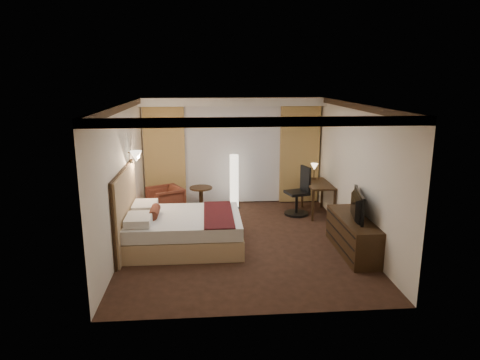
{
  "coord_description": "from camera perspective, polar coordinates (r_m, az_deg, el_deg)",
  "views": [
    {
      "loc": [
        -0.68,
        -7.98,
        3.19
      ],
      "look_at": [
        0.0,
        0.4,
        1.15
      ],
      "focal_mm": 32.0,
      "sensor_mm": 36.0,
      "label": 1
    }
  ],
  "objects": [
    {
      "name": "crown_molding",
      "position": [
        8.03,
        0.23,
        9.71
      ],
      "size": [
        4.5,
        5.5,
        0.12
      ],
      "primitive_type": null,
      "color": "black",
      "rests_on": "ceiling"
    },
    {
      "name": "bed",
      "position": [
        8.32,
        -7.37,
        -6.68
      ],
      "size": [
        2.16,
        1.69,
        0.63
      ],
      "primitive_type": null,
      "color": "white",
      "rests_on": "floor"
    },
    {
      "name": "side_table",
      "position": [
        10.39,
        -5.2,
        -2.56
      ],
      "size": [
        0.55,
        0.55,
        0.6
      ],
      "primitive_type": null,
      "color": "black",
      "rests_on": "floor"
    },
    {
      "name": "ceiling",
      "position": [
        8.02,
        0.23,
        10.14
      ],
      "size": [
        4.5,
        5.5,
        0.01
      ],
      "primitive_type": "cube",
      "color": "white",
      "rests_on": "back_wall"
    },
    {
      "name": "desk_lamp",
      "position": [
        10.59,
        9.85,
        1.06
      ],
      "size": [
        0.18,
        0.18,
        0.34
      ],
      "primitive_type": null,
      "color": "#FFD899",
      "rests_on": "desk"
    },
    {
      "name": "back_wall",
      "position": [
        10.91,
        -1.0,
        3.92
      ],
      "size": [
        4.5,
        0.02,
        2.7
      ],
      "primitive_type": "cube",
      "color": "#EFE9CF",
      "rests_on": "floor"
    },
    {
      "name": "armchair",
      "position": [
        10.2,
        -9.94,
        -2.6
      ],
      "size": [
        0.94,
        0.96,
        0.75
      ],
      "primitive_type": "imported",
      "rotation": [
        0.0,
        0.0,
        -1.1
      ],
      "color": "#502218",
      "rests_on": "floor"
    },
    {
      "name": "dresser",
      "position": [
        8.24,
        14.78,
        -7.1
      ],
      "size": [
        0.5,
        1.73,
        0.67
      ],
      "primitive_type": null,
      "color": "black",
      "rests_on": "floor"
    },
    {
      "name": "television",
      "position": [
        8.03,
        14.84,
        -2.94
      ],
      "size": [
        0.77,
        1.1,
        0.13
      ],
      "primitive_type": "imported",
      "rotation": [
        0.0,
        0.0,
        1.36
      ],
      "color": "black",
      "rests_on": "dresser"
    },
    {
      "name": "floor_lamp",
      "position": [
        10.5,
        -0.78,
        -0.19
      ],
      "size": [
        0.29,
        0.29,
        1.36
      ],
      "primitive_type": null,
      "color": "white",
      "rests_on": "floor"
    },
    {
      "name": "right_wall",
      "position": [
        8.7,
        15.17,
        0.94
      ],
      "size": [
        0.02,
        5.5,
        2.7
      ],
      "primitive_type": "cube",
      "color": "#EFE9CF",
      "rests_on": "floor"
    },
    {
      "name": "curtain_right_drape",
      "position": [
        11.03,
        7.92,
        3.37
      ],
      "size": [
        1.0,
        0.14,
        2.45
      ],
      "primitive_type": "cube",
      "color": "tan",
      "rests_on": "back_wall"
    },
    {
      "name": "floor",
      "position": [
        8.62,
        0.22,
        -8.08
      ],
      "size": [
        4.5,
        5.5,
        0.01
      ],
      "primitive_type": "cube",
      "color": "black",
      "rests_on": "ground"
    },
    {
      "name": "curtain_left_drape",
      "position": [
        10.81,
        -9.99,
        3.09
      ],
      "size": [
        1.0,
        0.14,
        2.45
      ],
      "primitive_type": "cube",
      "color": "tan",
      "rests_on": "back_wall"
    },
    {
      "name": "curtain_sheer",
      "position": [
        10.85,
        -0.97,
        3.33
      ],
      "size": [
        2.48,
        0.04,
        2.45
      ],
      "primitive_type": "cube",
      "color": "silver",
      "rests_on": "back_wall"
    },
    {
      "name": "wall_sconce",
      "position": [
        8.9,
        -13.7,
        3.08
      ],
      "size": [
        0.24,
        0.24,
        0.24
      ],
      "primitive_type": null,
      "color": "white",
      "rests_on": "left_wall"
    },
    {
      "name": "soffit",
      "position": [
        10.52,
        -0.94,
        10.42
      ],
      "size": [
        4.5,
        0.5,
        0.2
      ],
      "primitive_type": "cube",
      "color": "white",
      "rests_on": "ceiling"
    },
    {
      "name": "desk",
      "position": [
        10.32,
        10.32,
        -2.42
      ],
      "size": [
        0.55,
        1.16,
        0.75
      ],
      "primitive_type": null,
      "color": "black",
      "rests_on": "floor"
    },
    {
      "name": "left_wall",
      "position": [
        8.34,
        -15.37,
        0.4
      ],
      "size": [
        0.02,
        5.5,
        2.7
      ],
      "primitive_type": "cube",
      "color": "#EFE9CF",
      "rests_on": "floor"
    },
    {
      "name": "office_chair",
      "position": [
        10.1,
        7.59,
        -1.46
      ],
      "size": [
        0.69,
        0.69,
        1.16
      ],
      "primitive_type": null,
      "rotation": [
        0.0,
        0.0,
        0.27
      ],
      "color": "black",
      "rests_on": "floor"
    },
    {
      "name": "headboard",
      "position": [
        8.31,
        -15.0,
        -3.91
      ],
      "size": [
        0.12,
        1.99,
        1.5
      ],
      "primitive_type": null,
      "color": "tan",
      "rests_on": "floor"
    }
  ]
}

